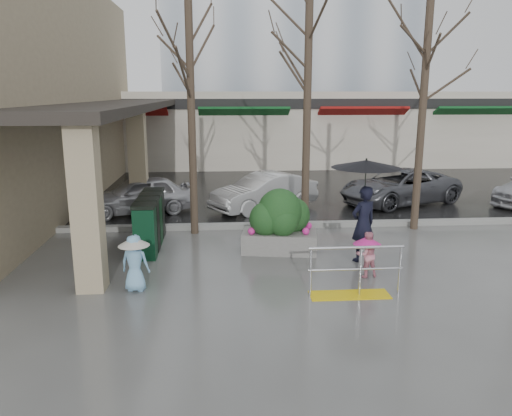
{
  "coord_description": "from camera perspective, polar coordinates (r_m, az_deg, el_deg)",
  "views": [
    {
      "loc": [
        -1.25,
        -10.37,
        3.97
      ],
      "look_at": [
        -0.41,
        1.07,
        1.3
      ],
      "focal_mm": 35.0,
      "sensor_mm": 36.0,
      "label": 1
    }
  ],
  "objects": [
    {
      "name": "canopy_slab",
      "position": [
        18.71,
        -15.46,
        11.59
      ],
      "size": [
        2.8,
        18.0,
        0.25
      ],
      "primitive_type": "cube",
      "color": "#2D2823",
      "rests_on": "pillar_front"
    },
    {
      "name": "tree_mideast",
      "position": [
        15.13,
        18.89,
        15.81
      ],
      "size": [
        3.2,
        3.2,
        6.5
      ],
      "color": "#382B21",
      "rests_on": "ground"
    },
    {
      "name": "handrail",
      "position": [
        10.18,
        11.05,
        -7.81
      ],
      "size": [
        1.9,
        0.5,
        1.03
      ],
      "color": "yellow",
      "rests_on": "ground"
    },
    {
      "name": "car_a",
      "position": [
        17.05,
        -13.22,
        1.46
      ],
      "size": [
        3.97,
        2.5,
        1.26
      ],
      "primitive_type": "imported",
      "rotation": [
        0.0,
        0.0,
        -1.27
      ],
      "color": "#B5B5BA",
      "rests_on": "ground"
    },
    {
      "name": "tree_midwest",
      "position": [
        14.24,
        6.03,
        18.13
      ],
      "size": [
        3.2,
        3.2,
        7.0
      ],
      "color": "#382B21",
      "rests_on": "ground"
    },
    {
      "name": "street_asphalt",
      "position": [
        32.63,
        -1.99,
        6.12
      ],
      "size": [
        120.0,
        36.0,
        0.01
      ],
      "primitive_type": "cube",
      "color": "black",
      "rests_on": "ground"
    },
    {
      "name": "child_pink",
      "position": [
        11.18,
        12.55,
        -4.79
      ],
      "size": [
        0.61,
        0.61,
        1.02
      ],
      "rotation": [
        0.0,
        0.0,
        3.33
      ],
      "color": "pink",
      "rests_on": "ground"
    },
    {
      "name": "storefront_row",
      "position": [
        28.58,
        2.38,
        9.17
      ],
      "size": [
        34.0,
        6.74,
        4.0
      ],
      "color": "beige",
      "rests_on": "ground"
    },
    {
      "name": "planter",
      "position": [
        12.61,
        2.75,
        -1.58
      ],
      "size": [
        1.99,
        1.23,
        1.63
      ],
      "rotation": [
        0.0,
        0.0,
        -0.17
      ],
      "color": "#66635F",
      "rests_on": "ground"
    },
    {
      "name": "car_c",
      "position": [
        18.83,
        16.09,
        2.37
      ],
      "size": [
        4.99,
        3.68,
        1.26
      ],
      "primitive_type": "imported",
      "rotation": [
        0.0,
        0.0,
        -1.17
      ],
      "color": "#54555B",
      "rests_on": "ground"
    },
    {
      "name": "child_blue",
      "position": [
        10.43,
        -13.7,
        -5.6
      ],
      "size": [
        0.64,
        0.64,
        1.18
      ],
      "rotation": [
        0.0,
        0.0,
        2.93
      ],
      "color": "#7EB8E1",
      "rests_on": "ground"
    },
    {
      "name": "tree_west",
      "position": [
        14.03,
        -7.6,
        17.55
      ],
      "size": [
        3.2,
        3.2,
        6.8
      ],
      "color": "#382B21",
      "rests_on": "ground"
    },
    {
      "name": "pillar_back",
      "position": [
        16.73,
        -13.33,
        5.13
      ],
      "size": [
        0.55,
        0.55,
        3.5
      ],
      "primitive_type": "cube",
      "color": "tan",
      "rests_on": "ground"
    },
    {
      "name": "pillar_front",
      "position": [
        10.45,
        -18.78,
        0.14
      ],
      "size": [
        0.55,
        0.55,
        3.5
      ],
      "primitive_type": "cube",
      "color": "tan",
      "rests_on": "ground"
    },
    {
      "name": "curb",
      "position": [
        14.94,
        0.75,
        -2.01
      ],
      "size": [
        120.0,
        0.3,
        0.15
      ],
      "primitive_type": "cube",
      "color": "gray",
      "rests_on": "ground"
    },
    {
      "name": "woman",
      "position": [
        11.97,
        12.31,
        1.34
      ],
      "size": [
        1.63,
        1.63,
        2.49
      ],
      "rotation": [
        0.0,
        0.0,
        3.54
      ],
      "color": "black",
      "rests_on": "ground"
    },
    {
      "name": "news_boxes",
      "position": [
        13.28,
        -12.02,
        -1.51
      ],
      "size": [
        0.56,
        2.45,
        1.36
      ],
      "rotation": [
        0.0,
        0.0,
        0.0
      ],
      "color": "#0C381F",
      "rests_on": "ground"
    },
    {
      "name": "car_b",
      "position": [
        17.15,
        0.96,
        1.88
      ],
      "size": [
        3.96,
        3.14,
        1.26
      ],
      "primitive_type": "imported",
      "rotation": [
        0.0,
        0.0,
        -1.02
      ],
      "color": "silver",
      "rests_on": "ground"
    },
    {
      "name": "ground",
      "position": [
        11.17,
        2.53,
        -7.72
      ],
      "size": [
        120.0,
        120.0,
        0.0
      ],
      "primitive_type": "plane",
      "color": "#51514F",
      "rests_on": "ground"
    }
  ]
}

